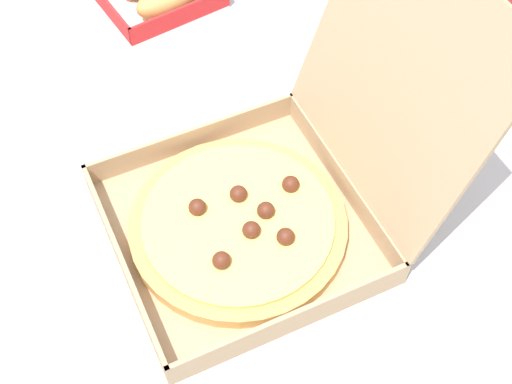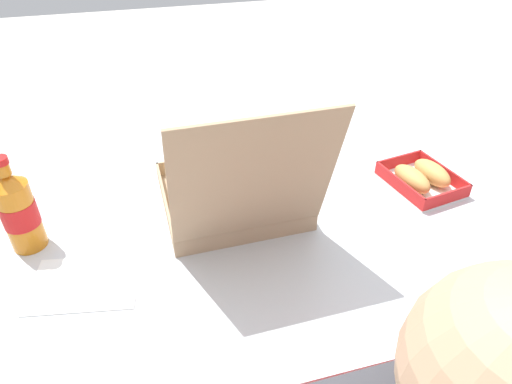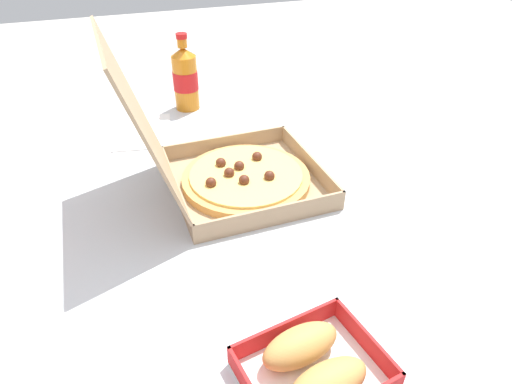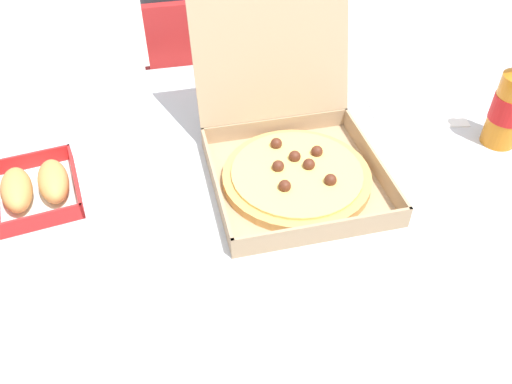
# 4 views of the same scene
# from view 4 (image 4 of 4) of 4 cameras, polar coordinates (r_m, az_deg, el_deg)

# --- Properties ---
(ground_plane) EXTENTS (10.00, 10.00, 0.00)m
(ground_plane) POSITION_cam_4_polar(r_m,az_deg,el_deg) (1.59, -0.67, -17.97)
(ground_plane) COLOR beige
(dining_table) EXTENTS (1.25, 0.95, 0.71)m
(dining_table) POSITION_cam_4_polar(r_m,az_deg,el_deg) (1.08, -0.94, -1.20)
(dining_table) COLOR silver
(dining_table) RESTS_ON ground_plane
(chair) EXTENTS (0.40, 0.40, 0.83)m
(chair) POSITION_cam_4_polar(r_m,az_deg,el_deg) (1.74, -5.10, 11.04)
(chair) COLOR red
(chair) RESTS_ON ground_plane
(diner_person) EXTENTS (0.36, 0.41, 1.15)m
(diner_person) POSITION_cam_4_polar(r_m,az_deg,el_deg) (1.69, -5.86, 18.02)
(diner_person) COLOR #333847
(diner_person) RESTS_ON ground_plane
(pizza_box_open) EXTENTS (0.33, 0.43, 0.36)m
(pizza_box_open) POSITION_cam_4_polar(r_m,az_deg,el_deg) (1.02, 4.01, 4.44)
(pizza_box_open) COLOR tan
(pizza_box_open) RESTS_ON dining_table
(bread_side_box) EXTENTS (0.18, 0.21, 0.06)m
(bread_side_box) POSITION_cam_4_polar(r_m,az_deg,el_deg) (1.06, -23.13, 0.47)
(bread_side_box) COLOR white
(bread_side_box) RESTS_ON dining_table
(cola_bottle) EXTENTS (0.07, 0.07, 0.22)m
(cola_bottle) POSITION_cam_4_polar(r_m,az_deg,el_deg) (1.19, 26.30, 8.70)
(cola_bottle) COLOR orange
(cola_bottle) RESTS_ON dining_table
(paper_menu) EXTENTS (0.23, 0.18, 0.00)m
(paper_menu) POSITION_cam_4_polar(r_m,az_deg,el_deg) (1.28, 17.19, 8.77)
(paper_menu) COLOR white
(paper_menu) RESTS_ON dining_table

